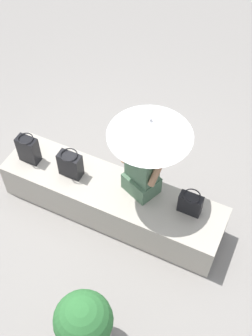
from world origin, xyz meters
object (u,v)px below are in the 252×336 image
shoulder_bag_spare (70,164)px  person_seated (142,167)px  parasol (150,128)px  planter_near (85,326)px  handbag_black (190,203)px  tote_bag_canvas (28,149)px

shoulder_bag_spare → person_seated: bearing=9.9°
person_seated → shoulder_bag_spare: size_ratio=2.77×
parasol → shoulder_bag_spare: (-0.85, -0.13, -0.82)m
parasol → planter_near: size_ratio=1.29×
shoulder_bag_spare → planter_near: size_ratio=0.38×
parasol → handbag_black: parasol is taller
parasol → handbag_black: size_ratio=4.05×
planter_near → handbag_black: bearing=74.9°
person_seated → shoulder_bag_spare: 0.83m
person_seated → handbag_black: person_seated is taller
tote_bag_canvas → handbag_black: bearing=3.8°
handbag_black → shoulder_bag_spare: bearing=-175.7°
handbag_black → planter_near: (-0.40, -1.50, -0.16)m
person_seated → shoulder_bag_spare: person_seated is taller
person_seated → handbag_black: size_ratio=3.31×
handbag_black → planter_near: 1.56m
handbag_black → planter_near: size_ratio=0.32×
person_seated → planter_near: bearing=-84.1°
handbag_black → person_seated: bearing=176.2°
parasol → handbag_black: (0.50, -0.03, -0.84)m
parasol → planter_near: (0.09, -1.53, -1.01)m
tote_bag_canvas → shoulder_bag_spare: size_ratio=1.09×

